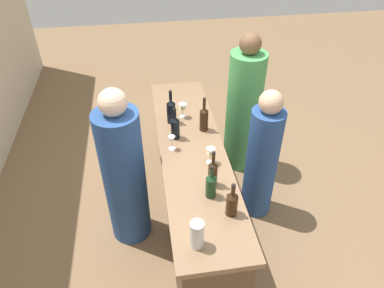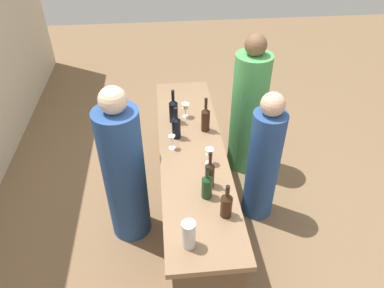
# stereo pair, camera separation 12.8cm
# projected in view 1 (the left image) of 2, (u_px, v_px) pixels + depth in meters

# --- Properties ---
(ground_plane) EXTENTS (12.00, 12.00, 0.00)m
(ground_plane) POSITION_uv_depth(u_px,v_px,m) (192.00, 220.00, 3.70)
(ground_plane) COLOR #846647
(bar_counter) EXTENTS (2.40, 0.57, 0.96)m
(bar_counter) POSITION_uv_depth(u_px,v_px,m) (192.00, 187.00, 3.41)
(bar_counter) COLOR brown
(bar_counter) RESTS_ON ground
(wine_bottle_leftmost_amber_brown) EXTENTS (0.08, 0.08, 0.28)m
(wine_bottle_leftmost_amber_brown) POSITION_uv_depth(u_px,v_px,m) (232.00, 203.00, 2.47)
(wine_bottle_leftmost_amber_brown) COLOR #331E0F
(wine_bottle_leftmost_amber_brown) RESTS_ON bar_counter
(wine_bottle_second_left_olive_green) EXTENTS (0.08, 0.08, 0.29)m
(wine_bottle_second_left_olive_green) POSITION_uv_depth(u_px,v_px,m) (211.00, 185.00, 2.61)
(wine_bottle_second_left_olive_green) COLOR #193D1E
(wine_bottle_second_left_olive_green) RESTS_ON bar_counter
(wine_bottle_center_amber_brown) EXTENTS (0.07, 0.07, 0.32)m
(wine_bottle_center_amber_brown) POSITION_uv_depth(u_px,v_px,m) (213.00, 173.00, 2.69)
(wine_bottle_center_amber_brown) COLOR #331E0F
(wine_bottle_center_amber_brown) RESTS_ON bar_counter
(wine_bottle_second_right_near_black) EXTENTS (0.08, 0.08, 0.31)m
(wine_bottle_second_right_near_black) POSITION_uv_depth(u_px,v_px,m) (175.00, 127.00, 3.17)
(wine_bottle_second_right_near_black) COLOR black
(wine_bottle_second_right_near_black) RESTS_ON bar_counter
(wine_bottle_rightmost_amber_brown) EXTENTS (0.08, 0.08, 0.34)m
(wine_bottle_rightmost_amber_brown) POSITION_uv_depth(u_px,v_px,m) (204.00, 118.00, 3.26)
(wine_bottle_rightmost_amber_brown) COLOR #331E0F
(wine_bottle_rightmost_amber_brown) RESTS_ON bar_counter
(wine_bottle_far_right_near_black) EXTENTS (0.08, 0.08, 0.34)m
(wine_bottle_far_right_near_black) POSITION_uv_depth(u_px,v_px,m) (171.00, 111.00, 3.36)
(wine_bottle_far_right_near_black) COLOR black
(wine_bottle_far_right_near_black) RESTS_ON bar_counter
(wine_glass_near_left) EXTENTS (0.07, 0.07, 0.15)m
(wine_glass_near_left) POSITION_uv_depth(u_px,v_px,m) (211.00, 153.00, 2.91)
(wine_glass_near_left) COLOR white
(wine_glass_near_left) RESTS_ON bar_counter
(wine_glass_near_center) EXTENTS (0.08, 0.08, 0.14)m
(wine_glass_near_center) POSITION_uv_depth(u_px,v_px,m) (182.00, 108.00, 3.45)
(wine_glass_near_center) COLOR white
(wine_glass_near_center) RESTS_ON bar_counter
(wine_glass_near_right) EXTENTS (0.06, 0.06, 0.13)m
(wine_glass_near_right) POSITION_uv_depth(u_px,v_px,m) (172.00, 140.00, 3.05)
(wine_glass_near_right) COLOR white
(wine_glass_near_right) RESTS_ON bar_counter
(water_pitcher) EXTENTS (0.09, 0.09, 0.21)m
(water_pitcher) POSITION_uv_depth(u_px,v_px,m) (197.00, 234.00, 2.26)
(water_pitcher) COLOR silver
(water_pitcher) RESTS_ON bar_counter
(person_left_guest) EXTENTS (0.47, 0.47, 1.63)m
(person_left_guest) POSITION_uv_depth(u_px,v_px,m) (244.00, 110.00, 3.99)
(person_left_guest) COLOR #4CA559
(person_left_guest) RESTS_ON ground
(person_center_guest) EXTENTS (0.36, 0.36, 1.42)m
(person_center_guest) POSITION_uv_depth(u_px,v_px,m) (262.00, 160.00, 3.44)
(person_center_guest) COLOR #284C8C
(person_center_guest) RESTS_ON ground
(person_right_guest) EXTENTS (0.46, 0.46, 1.61)m
(person_right_guest) POSITION_uv_depth(u_px,v_px,m) (124.00, 175.00, 3.16)
(person_right_guest) COLOR #284C8C
(person_right_guest) RESTS_ON ground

